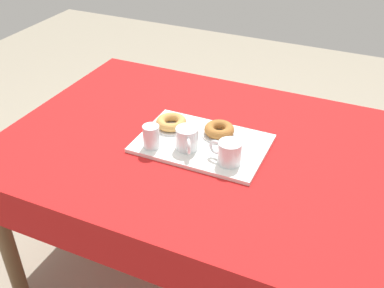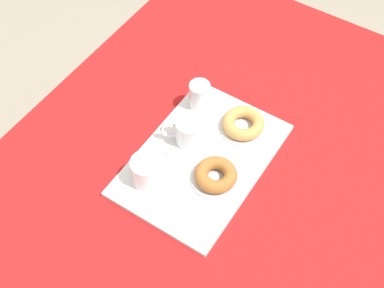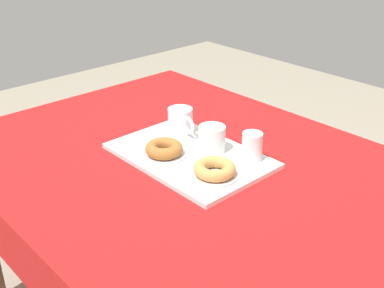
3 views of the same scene
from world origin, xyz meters
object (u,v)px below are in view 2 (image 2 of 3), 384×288
(sugar_donut_right, at_px, (243,123))
(sugar_donut_left, at_px, (216,175))
(tea_mug_right, at_px, (148,171))
(water_glass_near, at_px, (200,97))
(serving_tray, at_px, (202,160))
(donut_plate_right, at_px, (243,128))
(donut_plate_left, at_px, (216,179))
(dining_table, at_px, (211,175))
(tea_mug_left, at_px, (189,131))

(sugar_donut_right, bearing_deg, sugar_donut_left, -172.34)
(tea_mug_right, bearing_deg, water_glass_near, 4.81)
(serving_tray, relative_size, sugar_donut_left, 4.20)
(donut_plate_right, bearing_deg, donut_plate_left, -172.34)
(serving_tray, bearing_deg, donut_plate_left, -120.18)
(tea_mug_right, relative_size, sugar_donut_right, 1.05)
(dining_table, distance_m, tea_mug_right, 0.23)
(tea_mug_left, bearing_deg, sugar_donut_left, -119.08)
(donut_plate_right, bearing_deg, tea_mug_left, 137.95)
(dining_table, height_order, serving_tray, serving_tray)
(tea_mug_left, relative_size, donut_plate_left, 0.88)
(serving_tray, height_order, sugar_donut_left, sugar_donut_left)
(tea_mug_left, bearing_deg, donut_plate_left, -119.08)
(dining_table, relative_size, tea_mug_right, 11.79)
(tea_mug_left, relative_size, tea_mug_right, 0.93)
(tea_mug_left, height_order, sugar_donut_right, tea_mug_left)
(dining_table, distance_m, tea_mug_left, 0.16)
(water_glass_near, height_order, donut_plate_left, water_glass_near)
(donut_plate_left, distance_m, sugar_donut_left, 0.02)
(donut_plate_right, bearing_deg, tea_mug_right, 156.30)
(water_glass_near, bearing_deg, tea_mug_left, -160.14)
(dining_table, bearing_deg, sugar_donut_left, -141.65)
(tea_mug_right, relative_size, water_glass_near, 1.42)
(serving_tray, relative_size, donut_plate_right, 3.60)
(tea_mug_left, distance_m, tea_mug_right, 0.17)
(donut_plate_left, bearing_deg, serving_tray, 59.82)
(serving_tray, bearing_deg, sugar_donut_left, -120.18)
(sugar_donut_left, xyz_separation_m, sugar_donut_right, (0.19, 0.03, -0.00))
(donut_plate_left, xyz_separation_m, donut_plate_right, (0.19, 0.03, 0.00))
(sugar_donut_left, bearing_deg, dining_table, 38.35)
(serving_tray, bearing_deg, donut_plate_right, -16.03)
(dining_table, xyz_separation_m, donut_plate_left, (-0.06, -0.05, 0.10))
(tea_mug_right, xyz_separation_m, sugar_donut_right, (0.28, -0.12, -0.01))
(dining_table, distance_m, donut_plate_right, 0.17)
(tea_mug_left, bearing_deg, tea_mug_right, 173.33)
(water_glass_near, relative_size, donut_plate_left, 0.66)
(sugar_donut_left, bearing_deg, donut_plate_right, 7.66)
(tea_mug_right, bearing_deg, tea_mug_left, -6.67)
(dining_table, distance_m, donut_plate_left, 0.13)
(dining_table, distance_m, sugar_donut_left, 0.15)
(donut_plate_right, distance_m, sugar_donut_right, 0.02)
(tea_mug_right, height_order, donut_plate_right, tea_mug_right)
(serving_tray, distance_m, water_glass_near, 0.19)
(tea_mug_left, bearing_deg, serving_tray, -117.83)
(tea_mug_right, bearing_deg, donut_plate_left, -57.69)
(tea_mug_left, distance_m, donut_plate_right, 0.16)
(dining_table, height_order, sugar_donut_right, sugar_donut_right)
(donut_plate_right, height_order, sugar_donut_right, sugar_donut_right)
(water_glass_near, xyz_separation_m, sugar_donut_left, (-0.19, -0.17, -0.01))
(tea_mug_left, bearing_deg, donut_plate_right, -42.05)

